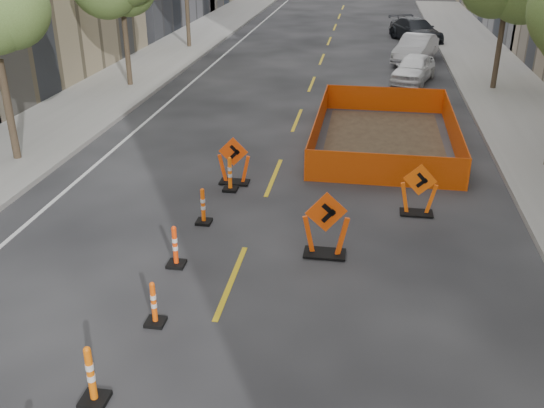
% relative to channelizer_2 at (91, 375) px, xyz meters
% --- Properties ---
extents(sidewalk_left, '(4.00, 90.00, 0.15)m').
position_rel_channelizer_2_xyz_m(sidewalk_left, '(-7.61, 11.91, -0.47)').
color(sidewalk_left, gray).
rests_on(sidewalk_left, ground).
extents(channelizer_2, '(0.43, 0.43, 1.10)m').
position_rel_channelizer_2_xyz_m(channelizer_2, '(0.00, 0.00, 0.00)').
color(channelizer_2, orange).
rests_on(channelizer_2, ground).
extents(channelizer_3, '(0.37, 0.37, 0.94)m').
position_rel_channelizer_2_xyz_m(channelizer_3, '(0.28, 2.18, -0.08)').
color(channelizer_3, '#F4520A').
rests_on(channelizer_3, ground).
extents(channelizer_4, '(0.39, 0.39, 1.00)m').
position_rel_channelizer_2_xyz_m(channelizer_4, '(0.02, 4.36, -0.05)').
color(channelizer_4, '#FF400A').
rests_on(channelizer_4, ground).
extents(channelizer_5, '(0.38, 0.38, 0.97)m').
position_rel_channelizer_2_xyz_m(channelizer_5, '(0.09, 6.54, -0.06)').
color(channelizer_5, '#E85309').
rests_on(channelizer_5, ground).
extents(channelizer_6, '(0.41, 0.41, 1.03)m').
position_rel_channelizer_2_xyz_m(channelizer_6, '(0.30, 8.72, -0.03)').
color(channelizer_6, '#FF620A').
rests_on(channelizer_6, ground).
extents(chevron_sign_left, '(0.97, 0.59, 1.44)m').
position_rel_channelizer_2_xyz_m(chevron_sign_left, '(0.31, 9.26, 0.17)').
color(chevron_sign_left, '#E74209').
rests_on(chevron_sign_left, ground).
extents(chevron_sign_center, '(1.22, 0.93, 1.62)m').
position_rel_channelizer_2_xyz_m(chevron_sign_center, '(3.30, 5.35, 0.26)').
color(chevron_sign_center, '#D74109').
rests_on(chevron_sign_center, ground).
extents(chevron_sign_right, '(1.03, 0.71, 1.43)m').
position_rel_channelizer_2_xyz_m(chevron_sign_right, '(5.54, 7.93, 0.17)').
color(chevron_sign_right, '#DF5009').
rests_on(chevron_sign_right, ground).
extents(safety_fence, '(4.77, 8.05, 1.00)m').
position_rel_channelizer_2_xyz_m(safety_fence, '(4.75, 13.75, -0.05)').
color(safety_fence, '#EA4C0C').
rests_on(safety_fence, ground).
extents(parked_car_near, '(2.58, 4.16, 1.32)m').
position_rel_channelizer_2_xyz_m(parked_car_near, '(6.23, 23.14, 0.11)').
color(parked_car_near, white).
rests_on(parked_car_near, ground).
extents(parked_car_mid, '(2.86, 4.75, 1.48)m').
position_rel_channelizer_2_xyz_m(parked_car_mid, '(6.58, 27.92, 0.19)').
color(parked_car_mid, '#A5A4AA').
rests_on(parked_car_mid, ground).
extents(parked_car_far, '(3.85, 5.40, 1.45)m').
position_rel_channelizer_2_xyz_m(parked_car_far, '(6.96, 34.60, 0.18)').
color(parked_car_far, black).
rests_on(parked_car_far, ground).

